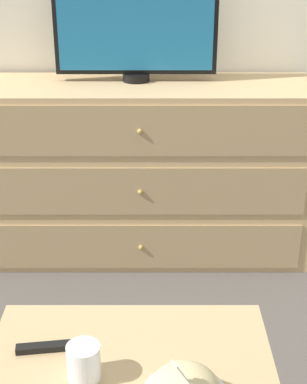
# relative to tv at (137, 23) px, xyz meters

# --- Properties ---
(ground_plane) EXTENTS (12.00, 12.00, 0.00)m
(ground_plane) POSITION_rel_tv_xyz_m (-0.05, 0.20, -1.10)
(ground_plane) COLOR #56514C
(dresser) EXTENTS (1.59, 0.48, 0.84)m
(dresser) POSITION_rel_tv_xyz_m (0.02, -0.07, -0.68)
(dresser) COLOR tan
(dresser) RESTS_ON ground_plane
(tv) EXTENTS (0.72, 0.12, 0.50)m
(tv) POSITION_rel_tv_xyz_m (0.00, 0.00, 0.00)
(tv) COLOR black
(tv) RESTS_ON dresser
(drink_cup) EXTENTS (0.08, 0.08, 0.09)m
(drink_cup) POSITION_rel_tv_xyz_m (-0.09, -1.53, -0.58)
(drink_cup) COLOR white
(drink_cup) RESTS_ON coffee_table
(remote_control) EXTENTS (0.15, 0.05, 0.02)m
(remote_control) POSITION_rel_tv_xyz_m (-0.20, -1.43, -0.61)
(remote_control) COLOR black
(remote_control) RESTS_ON coffee_table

